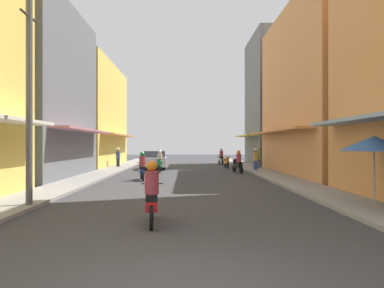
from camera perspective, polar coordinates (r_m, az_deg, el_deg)
ground_plane at (r=23.50m, az=-1.11°, el=-4.86°), size 98.85×98.85×0.00m
sidewalk_left at (r=24.14m, az=-14.19°, el=-4.59°), size 1.90×52.93×0.12m
sidewalk_right at (r=24.11m, az=11.99°, el=-4.60°), size 1.90×52.93×0.12m
building_left_mid at (r=24.51m, az=-23.82°, el=6.97°), size 7.05×10.25×9.94m
building_left_far at (r=36.26m, az=-16.10°, el=4.09°), size 7.05×13.68×9.19m
building_right_mid at (r=26.36m, az=19.95°, el=7.35°), size 7.05×13.80×10.74m
building_right_far at (r=37.88m, az=13.39°, el=6.30°), size 7.05×8.44×12.33m
motorbike_red at (r=9.49m, az=-6.03°, el=-7.72°), size 0.55×1.81×1.58m
motorbike_silver at (r=37.10m, az=4.35°, el=-2.01°), size 0.57×1.80×1.58m
motorbike_black at (r=26.33m, az=6.86°, el=-2.81°), size 0.67×1.77×1.58m
motorbike_blue at (r=21.02m, az=-7.48°, el=-3.51°), size 0.61×1.79×1.58m
motorbike_maroon at (r=36.21m, az=-4.90°, el=-2.06°), size 0.61×1.79×1.58m
motorbike_green at (r=26.59m, az=-4.87°, el=-2.78°), size 0.55×1.81×1.58m
motorbike_orange at (r=31.62m, az=5.20°, el=-2.71°), size 0.55×1.81×0.96m
parked_car at (r=30.48m, az=-5.54°, el=-2.37°), size 1.91×4.16×1.45m
pedestrian_crossing at (r=32.35m, az=-11.01°, el=-1.82°), size 0.44×0.44×1.73m
pedestrian_midway at (r=30.25m, az=9.98°, el=-2.17°), size 0.34×0.34×1.70m
pedestrian_foreground at (r=27.97m, az=9.48°, el=-2.10°), size 0.44×0.44×1.72m
vendor_umbrella at (r=12.64m, az=25.60°, el=0.08°), size 2.04×2.04×2.23m
utility_pole at (r=12.78m, az=-23.19°, el=6.05°), size 0.20×1.20×6.50m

